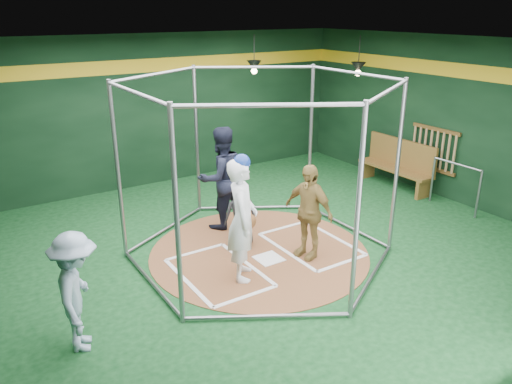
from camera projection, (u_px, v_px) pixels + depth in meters
room_shell at (259, 156)px, 8.11m from camera, size 10.10×9.10×3.53m
clay_disc at (259, 252)px, 8.71m from camera, size 3.80×3.80×0.01m
home_plate at (269, 258)px, 8.47m from camera, size 0.43×0.43×0.01m
batter_box_left at (218, 272)px, 8.03m from camera, size 1.17×1.77×0.01m
batter_box_right at (311, 244)px, 8.99m from camera, size 1.17×1.77×0.01m
batting_cage at (259, 171)px, 8.19m from camera, size 4.05×4.67×3.00m
bat_rack at (433, 149)px, 11.17m from camera, size 0.07×1.25×0.98m
pendant_lamp_near at (254, 66)px, 11.72m from camera, size 0.34×0.34×0.90m
pendant_lamp_far at (358, 68)px, 11.37m from camera, size 0.34×0.34×0.90m
batter_figure at (242, 218)px, 7.59m from camera, size 0.76×0.85×2.01m
visitor_leopard at (308, 211)px, 8.32m from camera, size 0.61×1.03×1.64m
catcher_figure at (241, 215)px, 8.79m from camera, size 0.66×0.66×1.17m
umpire at (221, 178)px, 9.43m from camera, size 0.97×0.77×1.97m
bystander_blue at (77, 292)px, 6.05m from camera, size 0.87×1.14×1.56m
dugout_bench at (398, 163)px, 11.75m from camera, size 0.46×1.96×1.15m
steel_railing at (456, 179)px, 10.38m from camera, size 0.05×1.18×1.02m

